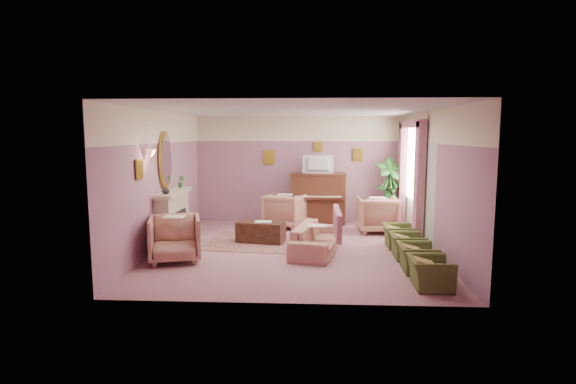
{
  "coord_description": "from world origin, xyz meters",
  "views": [
    {
      "loc": [
        0.32,
        -8.97,
        2.33
      ],
      "look_at": [
        -0.16,
        0.4,
        1.12
      ],
      "focal_mm": 28.0,
      "sensor_mm": 36.0,
      "label": 1
    }
  ],
  "objects_px": {
    "television": "(318,163)",
    "olive_chair_c": "(407,242)",
    "floral_armchair_front": "(175,236)",
    "side_table": "(387,212)",
    "piano": "(318,199)",
    "olive_chair_b": "(417,253)",
    "olive_chair_d": "(399,233)",
    "floral_armchair_left": "(285,209)",
    "olive_chair_a": "(430,268)",
    "sofa": "(317,233)",
    "floral_armchair_right": "(377,213)",
    "coffee_table": "(261,232)"
  },
  "relations": [
    {
      "from": "olive_chair_b",
      "to": "sofa",
      "type": "bearing_deg",
      "value": 145.51
    },
    {
      "from": "floral_armchair_front",
      "to": "side_table",
      "type": "xyz_separation_m",
      "value": [
        4.47,
        3.52,
        -0.12
      ]
    },
    {
      "from": "floral_armchair_right",
      "to": "floral_armchair_front",
      "type": "bearing_deg",
      "value": -146.56
    },
    {
      "from": "floral_armchair_right",
      "to": "olive_chair_c",
      "type": "distance_m",
      "value": 2.3
    },
    {
      "from": "floral_armchair_front",
      "to": "olive_chair_a",
      "type": "bearing_deg",
      "value": -15.86
    },
    {
      "from": "piano",
      "to": "floral_armchair_front",
      "type": "relative_size",
      "value": 1.5
    },
    {
      "from": "floral_armchair_front",
      "to": "television",
      "type": "bearing_deg",
      "value": 53.57
    },
    {
      "from": "television",
      "to": "olive_chair_b",
      "type": "bearing_deg",
      "value": -67.86
    },
    {
      "from": "floral_armchair_left",
      "to": "floral_armchair_right",
      "type": "relative_size",
      "value": 1.0
    },
    {
      "from": "olive_chair_c",
      "to": "side_table",
      "type": "height_order",
      "value": "side_table"
    },
    {
      "from": "television",
      "to": "olive_chair_c",
      "type": "height_order",
      "value": "television"
    },
    {
      "from": "olive_chair_b",
      "to": "side_table",
      "type": "distance_m",
      "value": 3.93
    },
    {
      "from": "piano",
      "to": "television",
      "type": "xyz_separation_m",
      "value": [
        0.0,
        -0.05,
        0.95
      ]
    },
    {
      "from": "sofa",
      "to": "floral_armchair_front",
      "type": "relative_size",
      "value": 2.02
    },
    {
      "from": "piano",
      "to": "floral_armchair_right",
      "type": "distance_m",
      "value": 1.72
    },
    {
      "from": "floral_armchair_left",
      "to": "olive_chair_d",
      "type": "height_order",
      "value": "floral_armchair_left"
    },
    {
      "from": "piano",
      "to": "floral_armchair_front",
      "type": "height_order",
      "value": "piano"
    },
    {
      "from": "floral_armchair_left",
      "to": "sofa",
      "type": "bearing_deg",
      "value": -72.12
    },
    {
      "from": "olive_chair_c",
      "to": "sofa",
      "type": "bearing_deg",
      "value": 168.48
    },
    {
      "from": "coffee_table",
      "to": "floral_armchair_left",
      "type": "bearing_deg",
      "value": 75.32
    },
    {
      "from": "olive_chair_c",
      "to": "floral_armchair_right",
      "type": "bearing_deg",
      "value": 95.93
    },
    {
      "from": "side_table",
      "to": "olive_chair_a",
      "type": "bearing_deg",
      "value": -91.74
    },
    {
      "from": "piano",
      "to": "olive_chair_d",
      "type": "xyz_separation_m",
      "value": [
        1.64,
        -2.45,
        -0.34
      ]
    },
    {
      "from": "coffee_table",
      "to": "olive_chair_b",
      "type": "relative_size",
      "value": 1.39
    },
    {
      "from": "coffee_table",
      "to": "sofa",
      "type": "xyz_separation_m",
      "value": [
        1.2,
        -0.77,
        0.16
      ]
    },
    {
      "from": "sofa",
      "to": "side_table",
      "type": "relative_size",
      "value": 2.7
    },
    {
      "from": "television",
      "to": "floral_armchair_right",
      "type": "xyz_separation_m",
      "value": [
        1.41,
        -0.93,
        -1.13
      ]
    },
    {
      "from": "coffee_table",
      "to": "floral_armchair_front",
      "type": "height_order",
      "value": "floral_armchair_front"
    },
    {
      "from": "coffee_table",
      "to": "olive_chair_d",
      "type": "bearing_deg",
      "value": -5.86
    },
    {
      "from": "floral_armchair_right",
      "to": "olive_chair_c",
      "type": "xyz_separation_m",
      "value": [
        0.24,
        -2.29,
        -0.16
      ]
    },
    {
      "from": "olive_chair_b",
      "to": "olive_chair_d",
      "type": "distance_m",
      "value": 1.64
    },
    {
      "from": "floral_armchair_front",
      "to": "side_table",
      "type": "bearing_deg",
      "value": 38.21
    },
    {
      "from": "coffee_table",
      "to": "sofa",
      "type": "bearing_deg",
      "value": -32.66
    },
    {
      "from": "olive_chair_a",
      "to": "side_table",
      "type": "xyz_separation_m",
      "value": [
        0.14,
        4.75,
        0.04
      ]
    },
    {
      "from": "olive_chair_a",
      "to": "side_table",
      "type": "height_order",
      "value": "side_table"
    },
    {
      "from": "olive_chair_d",
      "to": "side_table",
      "type": "relative_size",
      "value": 1.03
    },
    {
      "from": "floral_armchair_front",
      "to": "olive_chair_d",
      "type": "relative_size",
      "value": 1.3
    },
    {
      "from": "floral_armchair_front",
      "to": "olive_chair_d",
      "type": "height_order",
      "value": "floral_armchair_front"
    },
    {
      "from": "floral_armchair_left",
      "to": "olive_chair_a",
      "type": "distance_m",
      "value": 5.04
    },
    {
      "from": "piano",
      "to": "olive_chair_a",
      "type": "bearing_deg",
      "value": -71.49
    },
    {
      "from": "television",
      "to": "olive_chair_c",
      "type": "bearing_deg",
      "value": -62.96
    },
    {
      "from": "olive_chair_a",
      "to": "olive_chair_d",
      "type": "relative_size",
      "value": 1.0
    },
    {
      "from": "olive_chair_b",
      "to": "olive_chair_c",
      "type": "bearing_deg",
      "value": 90.0
    },
    {
      "from": "floral_armchair_left",
      "to": "olive_chair_c",
      "type": "distance_m",
      "value": 3.7
    },
    {
      "from": "floral_armchair_front",
      "to": "olive_chair_a",
      "type": "xyz_separation_m",
      "value": [
        4.32,
        -1.23,
        -0.16
      ]
    },
    {
      "from": "side_table",
      "to": "floral_armchair_left",
      "type": "bearing_deg",
      "value": -172.32
    },
    {
      "from": "floral_armchair_right",
      "to": "floral_armchair_front",
      "type": "xyz_separation_m",
      "value": [
        -4.09,
        -2.7,
        0.0
      ]
    },
    {
      "from": "floral_armchair_front",
      "to": "floral_armchair_right",
      "type": "bearing_deg",
      "value": 33.44
    },
    {
      "from": "sofa",
      "to": "side_table",
      "type": "xyz_separation_m",
      "value": [
        1.84,
        2.76,
        -0.03
      ]
    },
    {
      "from": "television",
      "to": "floral_armchair_right",
      "type": "height_order",
      "value": "television"
    }
  ]
}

